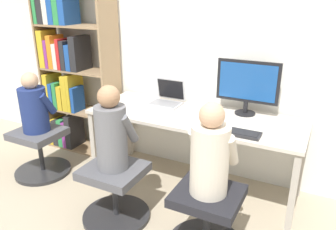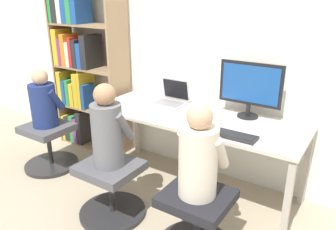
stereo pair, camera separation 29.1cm
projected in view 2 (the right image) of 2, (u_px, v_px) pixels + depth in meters
ground_plane at (174, 207)px, 2.95m from camera, size 14.00×14.00×0.00m
wall_back at (219, 50)px, 3.11m from camera, size 10.00×0.05×2.60m
desk at (196, 123)px, 2.99m from camera, size 1.96×0.72×0.76m
desktop_monitor at (250, 88)px, 2.85m from camera, size 0.56×0.19×0.49m
laptop at (171, 99)px, 3.27m from camera, size 0.32×0.28×0.25m
keyboard at (230, 135)px, 2.55m from camera, size 0.42×0.15×0.03m
computer_mouse_by_keyboard at (200, 126)px, 2.70m from camera, size 0.07×0.11×0.03m
office_chair_left at (196, 221)px, 2.38m from camera, size 0.57×0.57×0.49m
office_chair_right at (111, 188)px, 2.77m from camera, size 0.57×0.57×0.49m
person_at_monitor at (199, 156)px, 2.20m from camera, size 0.33×0.31×0.67m
person_at_laptop at (107, 129)px, 2.59m from camera, size 0.30×0.30×0.68m
bookshelf at (80, 66)px, 3.86m from camera, size 0.93×0.34×1.98m
office_chair_side at (49, 145)px, 3.56m from camera, size 0.57×0.57×0.49m
person_near_shelf at (43, 102)px, 3.39m from camera, size 0.32×0.29×0.61m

